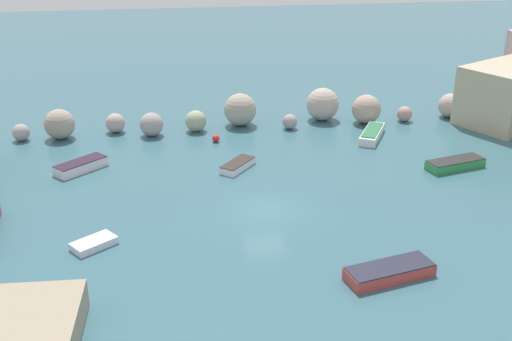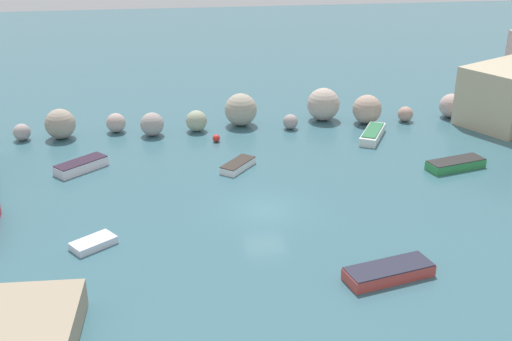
{
  "view_description": "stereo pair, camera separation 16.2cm",
  "coord_description": "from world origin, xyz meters",
  "px_view_note": "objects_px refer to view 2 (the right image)",
  "views": [
    {
      "loc": [
        -5.63,
        -33.29,
        17.0
      ],
      "look_at": [
        0.0,
        3.69,
        1.0
      ],
      "focal_mm": 43.99,
      "sensor_mm": 36.0,
      "label": 1
    },
    {
      "loc": [
        -5.47,
        -33.31,
        17.0
      ],
      "look_at": [
        0.0,
        3.69,
        1.0
      ],
      "focal_mm": 43.99,
      "sensor_mm": 36.0,
      "label": 2
    }
  ],
  "objects_px": {
    "moored_boat_5": "(93,243)",
    "moored_boat_7": "(238,165)",
    "moored_boat_2": "(456,164)",
    "moored_boat_1": "(389,272)",
    "moored_boat_6": "(81,166)",
    "moored_boat_3": "(373,134)",
    "channel_buoy": "(216,138)"
  },
  "relations": [
    {
      "from": "moored_boat_5",
      "to": "moored_boat_6",
      "type": "bearing_deg",
      "value": 63.13
    },
    {
      "from": "moored_boat_1",
      "to": "moored_boat_3",
      "type": "bearing_deg",
      "value": -118.95
    },
    {
      "from": "moored_boat_7",
      "to": "moored_boat_3",
      "type": "bearing_deg",
      "value": 150.78
    },
    {
      "from": "moored_boat_2",
      "to": "moored_boat_6",
      "type": "height_order",
      "value": "moored_boat_6"
    },
    {
      "from": "moored_boat_3",
      "to": "moored_boat_7",
      "type": "xyz_separation_m",
      "value": [
        -11.17,
        -4.52,
        -0.09
      ]
    },
    {
      "from": "moored_boat_1",
      "to": "moored_boat_5",
      "type": "distance_m",
      "value": 15.55
    },
    {
      "from": "channel_buoy",
      "to": "moored_boat_2",
      "type": "relative_size",
      "value": 0.13
    },
    {
      "from": "moored_boat_3",
      "to": "moored_boat_2",
      "type": "bearing_deg",
      "value": 58.74
    },
    {
      "from": "channel_buoy",
      "to": "moored_boat_7",
      "type": "distance_m",
      "value": 5.64
    },
    {
      "from": "moored_boat_2",
      "to": "moored_boat_7",
      "type": "relative_size",
      "value": 1.43
    },
    {
      "from": "channel_buoy",
      "to": "moored_boat_6",
      "type": "distance_m",
      "value": 10.59
    },
    {
      "from": "moored_boat_3",
      "to": "moored_boat_6",
      "type": "bearing_deg",
      "value": -52.5
    },
    {
      "from": "moored_boat_2",
      "to": "moored_boat_7",
      "type": "xyz_separation_m",
      "value": [
        -14.96,
        2.17,
        -0.07
      ]
    },
    {
      "from": "moored_boat_2",
      "to": "moored_boat_7",
      "type": "height_order",
      "value": "moored_boat_2"
    },
    {
      "from": "moored_boat_6",
      "to": "moored_boat_5",
      "type": "bearing_deg",
      "value": 58.51
    },
    {
      "from": "moored_boat_3",
      "to": "moored_boat_1",
      "type": "bearing_deg",
      "value": 13.29
    },
    {
      "from": "moored_boat_2",
      "to": "moored_boat_1",
      "type": "bearing_deg",
      "value": 39.42
    },
    {
      "from": "channel_buoy",
      "to": "moored_boat_2",
      "type": "distance_m",
      "value": 17.74
    },
    {
      "from": "channel_buoy",
      "to": "moored_boat_7",
      "type": "xyz_separation_m",
      "value": [
        1.01,
        -5.55,
        -0.03
      ]
    },
    {
      "from": "moored_boat_1",
      "to": "moored_boat_6",
      "type": "xyz_separation_m",
      "value": [
        -16.41,
        16.06,
        0.02
      ]
    },
    {
      "from": "moored_boat_2",
      "to": "moored_boat_5",
      "type": "relative_size",
      "value": 1.68
    },
    {
      "from": "moored_boat_7",
      "to": "moored_boat_6",
      "type": "bearing_deg",
      "value": -58.26
    },
    {
      "from": "moored_boat_1",
      "to": "moored_boat_6",
      "type": "relative_size",
      "value": 1.29
    },
    {
      "from": "moored_boat_5",
      "to": "moored_boat_7",
      "type": "height_order",
      "value": "moored_boat_7"
    },
    {
      "from": "moored_boat_3",
      "to": "moored_boat_6",
      "type": "height_order",
      "value": "moored_boat_3"
    },
    {
      "from": "moored_boat_2",
      "to": "moored_boat_3",
      "type": "bearing_deg",
      "value": -74.61
    },
    {
      "from": "moored_boat_3",
      "to": "moored_boat_7",
      "type": "height_order",
      "value": "moored_boat_3"
    },
    {
      "from": "moored_boat_1",
      "to": "moored_boat_7",
      "type": "distance_m",
      "value": 15.8
    },
    {
      "from": "moored_boat_1",
      "to": "channel_buoy",
      "type": "bearing_deg",
      "value": -84.79
    },
    {
      "from": "moored_boat_1",
      "to": "moored_boat_3",
      "type": "height_order",
      "value": "moored_boat_3"
    },
    {
      "from": "moored_boat_1",
      "to": "moored_boat_5",
      "type": "xyz_separation_m",
      "value": [
        -14.64,
        5.24,
        -0.12
      ]
    },
    {
      "from": "channel_buoy",
      "to": "moored_boat_3",
      "type": "xyz_separation_m",
      "value": [
        12.18,
        -1.03,
        0.06
      ]
    }
  ]
}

